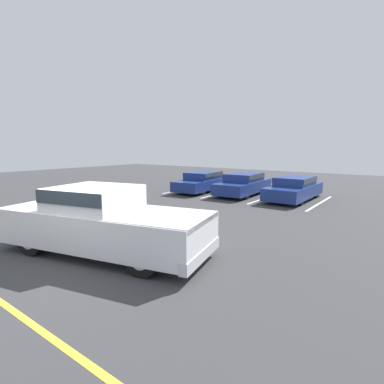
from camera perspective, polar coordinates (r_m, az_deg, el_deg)
ground_plane at (r=8.22m, az=-19.73°, el=-12.12°), size 60.00×60.00×0.00m
stall_stripe_a at (r=20.17m, az=-1.02°, el=0.59°), size 0.12×4.89×0.01m
stall_stripe_b at (r=18.59m, az=5.94°, el=-0.15°), size 0.12×4.89×0.01m
stall_stripe_c at (r=17.35m, az=14.04°, el=-1.01°), size 0.12×4.89×0.01m
stall_stripe_d at (r=16.50m, az=23.19°, el=-1.95°), size 0.12×4.89×0.01m
pickup_truck at (r=8.31m, az=-16.27°, el=-5.29°), size 6.04×3.34×1.79m
parked_sedan_a at (r=19.19m, az=2.10°, el=2.14°), size 2.14×4.90×1.23m
parked_sedan_b at (r=17.99m, az=9.79°, el=1.64°), size 2.02×4.76×1.27m
parked_sedan_c at (r=16.94m, az=18.91°, el=0.80°), size 1.83×4.70×1.24m
wheel_stop_curb at (r=19.93m, az=19.04°, el=0.20°), size 1.88×0.20×0.14m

